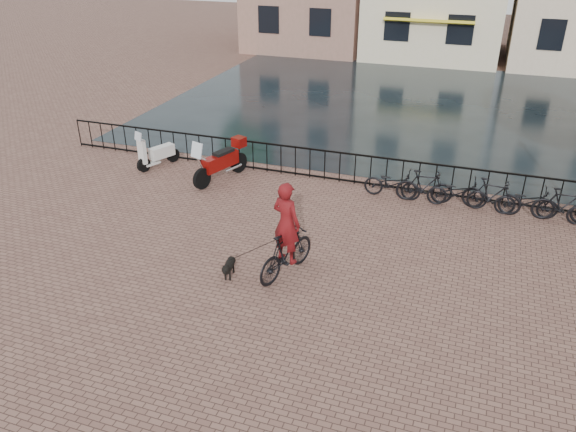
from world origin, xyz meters
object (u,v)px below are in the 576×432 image
(dog, at_px, (229,267))
(motorcycle, at_px, (220,157))
(cyclist, at_px, (286,235))
(scooter, at_px, (157,147))

(dog, bearing_deg, motorcycle, 107.62)
(motorcycle, bearing_deg, cyclist, -30.73)
(dog, bearing_deg, scooter, 123.87)
(cyclist, height_order, dog, cyclist)
(dog, relative_size, scooter, 0.47)
(dog, distance_m, motorcycle, 5.72)
(cyclist, distance_m, motorcycle, 5.94)
(cyclist, xyz_separation_m, dog, (-1.24, -0.54, -0.81))
(dog, xyz_separation_m, scooter, (-5.12, 5.39, 0.48))
(cyclist, relative_size, scooter, 1.74)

